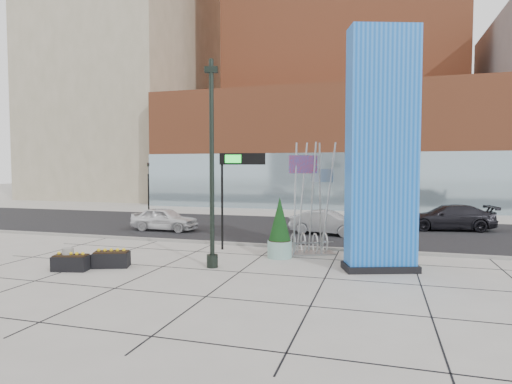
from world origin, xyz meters
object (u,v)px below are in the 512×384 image
(car_white_west, at_px, (165,219))
(car_silver_mid, at_px, (327,223))
(concrete_bollard, at_px, (68,259))
(overhead_street_sign, at_px, (238,167))
(public_art_sculpture, at_px, (310,224))
(blue_pylon, at_px, (382,155))
(lamp_post, at_px, (212,183))

(car_white_west, xyz_separation_m, car_silver_mid, (9.32, 1.12, -0.01))
(concrete_bollard, bearing_deg, overhead_street_sign, 47.82)
(public_art_sculpture, relative_size, overhead_street_sign, 1.10)
(public_art_sculpture, relative_size, car_white_west, 1.21)
(blue_pylon, bearing_deg, overhead_street_sign, 142.16)
(concrete_bollard, bearing_deg, blue_pylon, 15.85)
(blue_pylon, relative_size, public_art_sculpture, 1.79)
(lamp_post, height_order, car_silver_mid, lamp_post)
(lamp_post, distance_m, public_art_sculpture, 5.04)
(lamp_post, bearing_deg, public_art_sculpture, 49.69)
(public_art_sculpture, relative_size, concrete_bollard, 6.05)
(car_white_west, relative_size, car_silver_mid, 0.98)
(public_art_sculpture, distance_m, concrete_bollard, 9.59)
(overhead_street_sign, xyz_separation_m, car_white_west, (-6.06, 4.47, -3.05))
(public_art_sculpture, bearing_deg, overhead_street_sign, 159.68)
(overhead_street_sign, distance_m, car_white_west, 8.12)
(concrete_bollard, relative_size, car_silver_mid, 0.20)
(car_white_west, bearing_deg, lamp_post, -140.18)
(public_art_sculpture, bearing_deg, blue_pylon, -62.42)
(overhead_street_sign, height_order, car_silver_mid, overhead_street_sign)
(lamp_post, xyz_separation_m, overhead_street_sign, (-0.15, 3.37, 0.61))
(blue_pylon, bearing_deg, car_white_west, 132.87)
(lamp_post, height_order, car_white_west, lamp_post)
(blue_pylon, relative_size, overhead_street_sign, 1.98)
(overhead_street_sign, bearing_deg, public_art_sculpture, -9.63)
(public_art_sculpture, height_order, overhead_street_sign, public_art_sculpture)
(public_art_sculpture, bearing_deg, lamp_post, -154.21)
(public_art_sculpture, distance_m, overhead_street_sign, 4.03)
(car_white_west, distance_m, car_silver_mid, 9.39)
(public_art_sculpture, xyz_separation_m, overhead_street_sign, (-3.19, -0.20, 2.46))
(concrete_bollard, height_order, overhead_street_sign, overhead_street_sign)
(overhead_street_sign, relative_size, car_silver_mid, 1.08)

